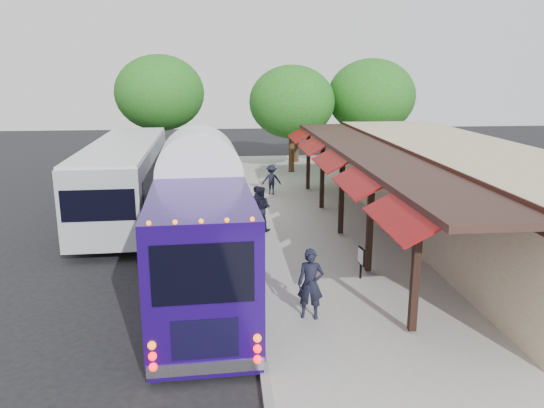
# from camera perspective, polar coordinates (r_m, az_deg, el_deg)

# --- Properties ---
(ground) EXTENTS (90.00, 90.00, 0.00)m
(ground) POSITION_cam_1_polar(r_m,az_deg,el_deg) (16.75, -2.47, -8.31)
(ground) COLOR black
(ground) RESTS_ON ground
(sidewalk) EXTENTS (10.00, 40.00, 0.15)m
(sidewalk) POSITION_cam_1_polar(r_m,az_deg,el_deg) (21.25, 10.56, -3.39)
(sidewalk) COLOR #9E9B93
(sidewalk) RESTS_ON ground
(curb) EXTENTS (0.20, 40.00, 0.16)m
(curb) POSITION_cam_1_polar(r_m,az_deg,el_deg) (20.48, -2.92, -3.84)
(curb) COLOR gray
(curb) RESTS_ON ground
(station_shelter) EXTENTS (8.15, 20.00, 3.60)m
(station_shelter) POSITION_cam_1_polar(r_m,az_deg,el_deg) (21.97, 19.29, 1.40)
(station_shelter) COLOR tan
(station_shelter) RESTS_ON ground
(coach_bus) EXTENTS (3.03, 11.89, 3.77)m
(coach_bus) POSITION_cam_1_polar(r_m,az_deg,el_deg) (16.35, -7.68, -1.47)
(coach_bus) COLOR #1D085D
(coach_bus) RESTS_ON ground
(city_bus) EXTENTS (3.07, 12.52, 3.34)m
(city_bus) POSITION_cam_1_polar(r_m,az_deg,el_deg) (24.51, -15.50, 2.95)
(city_bus) COLOR #96999E
(city_bus) RESTS_ON ground
(ped_a) EXTENTS (0.77, 0.60, 1.86)m
(ped_a) POSITION_cam_1_polar(r_m,az_deg,el_deg) (13.78, 4.17, -8.58)
(ped_a) COLOR black
(ped_a) RESTS_ON sidewalk
(ped_b) EXTENTS (1.03, 0.89, 1.81)m
(ped_b) POSITION_cam_1_polar(r_m,az_deg,el_deg) (21.08, -1.35, -0.51)
(ped_b) COLOR black
(ped_b) RESTS_ON sidewalk
(ped_c) EXTENTS (1.17, 0.87, 1.85)m
(ped_c) POSITION_cam_1_polar(r_m,az_deg,el_deg) (21.02, -1.56, -0.51)
(ped_c) COLOR black
(ped_c) RESTS_ON sidewalk
(ped_d) EXTENTS (1.01, 0.59, 1.55)m
(ped_d) POSITION_cam_1_polar(r_m,az_deg,el_deg) (27.39, -0.07, 2.64)
(ped_d) COLOR black
(ped_d) RESTS_ON sidewalk
(sign_board) EXTENTS (0.11, 0.46, 1.00)m
(sign_board) POSITION_cam_1_polar(r_m,az_deg,el_deg) (16.54, 9.56, -5.72)
(sign_board) COLOR black
(sign_board) RESTS_ON sidewalk
(tree_left) EXTENTS (5.28, 5.28, 6.76)m
(tree_left) POSITION_cam_1_polar(r_m,az_deg,el_deg) (33.26, 2.16, 10.90)
(tree_left) COLOR #382314
(tree_left) RESTS_ON ground
(tree_mid) EXTENTS (5.18, 5.18, 6.63)m
(tree_mid) POSITION_cam_1_polar(r_m,az_deg,el_deg) (37.02, 2.67, 11.08)
(tree_mid) COLOR #382314
(tree_mid) RESTS_ON ground
(tree_right) EXTENTS (5.60, 5.60, 7.17)m
(tree_right) POSITION_cam_1_polar(r_m,az_deg,el_deg) (35.07, 10.62, 11.29)
(tree_right) COLOR #382314
(tree_right) RESTS_ON ground
(tree_far) EXTENTS (5.82, 5.82, 7.45)m
(tree_far) POSITION_cam_1_polar(r_m,az_deg,el_deg) (36.22, -11.99, 11.60)
(tree_far) COLOR #382314
(tree_far) RESTS_ON ground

